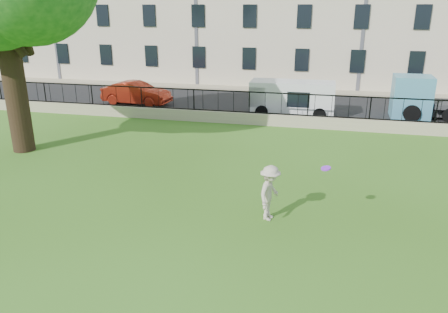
% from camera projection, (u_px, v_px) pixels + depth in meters
% --- Properties ---
extents(ground, '(120.00, 120.00, 0.00)m').
position_uv_depth(ground, '(171.00, 233.00, 11.93)').
color(ground, '#355F16').
rests_on(ground, ground).
extents(retaining_wall, '(50.00, 0.40, 0.60)m').
position_uv_depth(retaining_wall, '(249.00, 118.00, 22.88)').
color(retaining_wall, gray).
rests_on(retaining_wall, ground).
extents(iron_railing, '(50.00, 0.05, 1.13)m').
position_uv_depth(iron_railing, '(249.00, 102.00, 22.60)').
color(iron_railing, black).
rests_on(iron_railing, retaining_wall).
extents(street, '(60.00, 9.00, 0.01)m').
position_uv_depth(street, '(262.00, 105.00, 27.30)').
color(street, black).
rests_on(street, ground).
extents(sidewalk, '(60.00, 1.40, 0.12)m').
position_uv_depth(sidewalk, '(273.00, 90.00, 32.06)').
color(sidewalk, gray).
rests_on(sidewalk, ground).
extents(man, '(0.83, 1.17, 1.64)m').
position_uv_depth(man, '(270.00, 193.00, 12.46)').
color(man, '#C3B29E').
rests_on(man, ground).
extents(frisbee, '(0.34, 0.34, 0.12)m').
position_uv_depth(frisbee, '(326.00, 168.00, 11.86)').
color(frisbee, '#8E28E6').
extents(red_sedan, '(4.43, 1.88, 1.42)m').
position_uv_depth(red_sedan, '(136.00, 93.00, 27.32)').
color(red_sedan, maroon).
rests_on(red_sedan, street).
extents(white_van, '(4.63, 1.83, 1.94)m').
position_uv_depth(white_van, '(292.00, 99.00, 24.43)').
color(white_van, silver).
rests_on(white_van, street).
extents(blue_truck, '(5.56, 2.11, 2.31)m').
position_uv_depth(blue_truck, '(446.00, 99.00, 23.51)').
color(blue_truck, '#4F9ABA').
rests_on(blue_truck, street).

